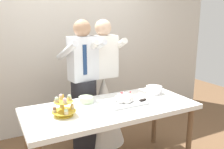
% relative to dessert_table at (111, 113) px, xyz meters
% --- Properties ---
extents(rear_wall, '(5.20, 0.10, 2.90)m').
position_rel_dessert_table_xyz_m(rear_wall, '(0.00, 1.39, 0.75)').
color(rear_wall, beige).
rests_on(rear_wall, ground_plane).
extents(dessert_table, '(1.80, 0.80, 0.78)m').
position_rel_dessert_table_xyz_m(dessert_table, '(0.00, 0.00, 0.00)').
color(dessert_table, white).
rests_on(dessert_table, ground_plane).
extents(cupcake_stand, '(0.23, 0.23, 0.21)m').
position_rel_dessert_table_xyz_m(cupcake_stand, '(-0.51, -0.02, 0.16)').
color(cupcake_stand, gold).
rests_on(cupcake_stand, dessert_table).
extents(main_cake_tray, '(0.43, 0.31, 0.13)m').
position_rel_dessert_table_xyz_m(main_cake_tray, '(0.17, 0.01, 0.12)').
color(main_cake_tray, silver).
rests_on(main_cake_tray, dessert_table).
extents(plate_stack, '(0.20, 0.20, 0.09)m').
position_rel_dessert_table_xyz_m(plate_stack, '(0.67, 0.15, 0.12)').
color(plate_stack, white).
rests_on(plate_stack, dessert_table).
extents(round_cake, '(0.24, 0.24, 0.07)m').
position_rel_dessert_table_xyz_m(round_cake, '(-0.20, 0.20, 0.11)').
color(round_cake, white).
rests_on(round_cake, dessert_table).
extents(person_groom, '(0.52, 0.54, 1.66)m').
position_rel_dessert_table_xyz_m(person_groom, '(-0.06, 0.64, 0.05)').
color(person_groom, '#232328').
rests_on(person_groom, ground_plane).
extents(person_bride, '(0.56, 0.56, 1.66)m').
position_rel_dessert_table_xyz_m(person_bride, '(0.23, 0.67, -0.12)').
color(person_bride, white).
rests_on(person_bride, ground_plane).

